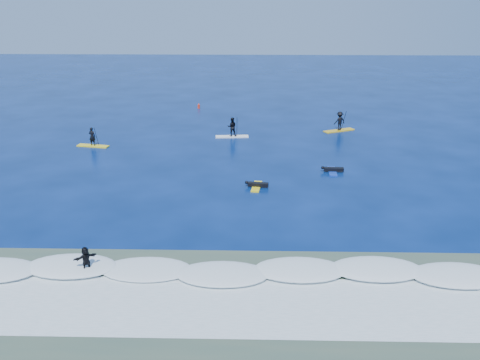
{
  "coord_description": "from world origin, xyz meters",
  "views": [
    {
      "loc": [
        2.49,
        -34.38,
        14.22
      ],
      "look_at": [
        1.6,
        2.41,
        0.6
      ],
      "focal_mm": 40.0,
      "sensor_mm": 36.0,
      "label": 1
    }
  ],
  "objects_px": {
    "sup_paddler_center": "(232,129)",
    "sup_paddler_right": "(339,122)",
    "prone_paddler_far": "(333,170)",
    "sup_paddler_left": "(92,140)",
    "wave_surfer": "(86,261)",
    "prone_paddler_near": "(257,185)",
    "marker_buoy": "(199,106)"
  },
  "relations": [
    {
      "from": "marker_buoy",
      "to": "sup_paddler_center",
      "type": "bearing_deg",
      "value": -70.28
    },
    {
      "from": "sup_paddler_left",
      "to": "marker_buoy",
      "type": "distance_m",
      "value": 18.02
    },
    {
      "from": "prone_paddler_near",
      "to": "marker_buoy",
      "type": "distance_m",
      "value": 27.03
    },
    {
      "from": "wave_surfer",
      "to": "marker_buoy",
      "type": "relative_size",
      "value": 2.81
    },
    {
      "from": "wave_surfer",
      "to": "marker_buoy",
      "type": "distance_m",
      "value": 39.03
    },
    {
      "from": "sup_paddler_left",
      "to": "sup_paddler_center",
      "type": "bearing_deg",
      "value": 26.68
    },
    {
      "from": "sup_paddler_right",
      "to": "prone_paddler_near",
      "type": "relative_size",
      "value": 1.48
    },
    {
      "from": "sup_paddler_right",
      "to": "wave_surfer",
      "type": "height_order",
      "value": "sup_paddler_right"
    },
    {
      "from": "sup_paddler_center",
      "to": "prone_paddler_far",
      "type": "relative_size",
      "value": 1.42
    },
    {
      "from": "sup_paddler_center",
      "to": "prone_paddler_far",
      "type": "height_order",
      "value": "sup_paddler_center"
    },
    {
      "from": "sup_paddler_right",
      "to": "wave_surfer",
      "type": "bearing_deg",
      "value": -146.58
    },
    {
      "from": "prone_paddler_near",
      "to": "sup_paddler_left",
      "type": "bearing_deg",
      "value": 63.67
    },
    {
      "from": "sup_paddler_left",
      "to": "wave_surfer",
      "type": "height_order",
      "value": "sup_paddler_left"
    },
    {
      "from": "sup_paddler_left",
      "to": "sup_paddler_right",
      "type": "bearing_deg",
      "value": 25.64
    },
    {
      "from": "wave_surfer",
      "to": "marker_buoy",
      "type": "height_order",
      "value": "wave_surfer"
    },
    {
      "from": "sup_paddler_center",
      "to": "wave_surfer",
      "type": "distance_m",
      "value": 27.27
    },
    {
      "from": "marker_buoy",
      "to": "wave_surfer",
      "type": "bearing_deg",
      "value": -92.97
    },
    {
      "from": "sup_paddler_left",
      "to": "sup_paddler_right",
      "type": "distance_m",
      "value": 24.33
    },
    {
      "from": "sup_paddler_center",
      "to": "sup_paddler_right",
      "type": "bearing_deg",
      "value": 8.61
    },
    {
      "from": "sup_paddler_center",
      "to": "sup_paddler_right",
      "type": "xyz_separation_m",
      "value": [
        10.83,
        2.53,
        0.06
      ]
    },
    {
      "from": "sup_paddler_left",
      "to": "prone_paddler_far",
      "type": "height_order",
      "value": "sup_paddler_left"
    },
    {
      "from": "sup_paddler_left",
      "to": "sup_paddler_center",
      "type": "distance_m",
      "value": 13.22
    },
    {
      "from": "sup_paddler_right",
      "to": "wave_surfer",
      "type": "distance_m",
      "value": 33.79
    },
    {
      "from": "sup_paddler_right",
      "to": "wave_surfer",
      "type": "relative_size",
      "value": 1.72
    },
    {
      "from": "sup_paddler_right",
      "to": "sup_paddler_center",
      "type": "bearing_deg",
      "value": 167.44
    },
    {
      "from": "prone_paddler_near",
      "to": "prone_paddler_far",
      "type": "bearing_deg",
      "value": -52.16
    },
    {
      "from": "prone_paddler_near",
      "to": "marker_buoy",
      "type": "height_order",
      "value": "marker_buoy"
    },
    {
      "from": "prone_paddler_near",
      "to": "sup_paddler_center",
      "type": "bearing_deg",
      "value": 17.37
    },
    {
      "from": "sup_paddler_left",
      "to": "prone_paddler_near",
      "type": "height_order",
      "value": "sup_paddler_left"
    },
    {
      "from": "sup_paddler_left",
      "to": "prone_paddler_far",
      "type": "relative_size",
      "value": 1.33
    },
    {
      "from": "prone_paddler_near",
      "to": "wave_surfer",
      "type": "xyz_separation_m",
      "value": [
        -8.86,
        -12.82,
        0.65
      ]
    },
    {
      "from": "prone_paddler_near",
      "to": "prone_paddler_far",
      "type": "xyz_separation_m",
      "value": [
        6.07,
        3.54,
        0.0
      ]
    }
  ]
}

